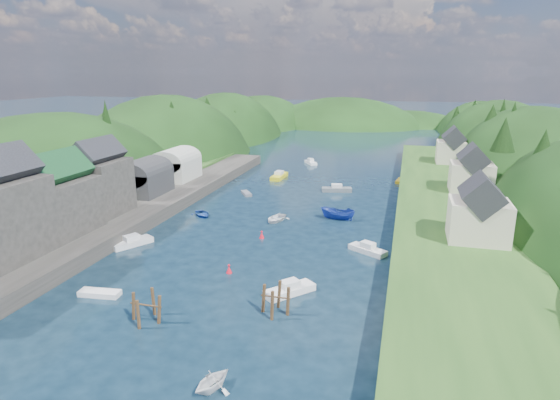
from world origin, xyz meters
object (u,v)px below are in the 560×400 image
(piling_cluster_far, at_px, (276,302))
(channel_buoy_far, at_px, (262,235))
(piling_cluster_near, at_px, (146,310))
(channel_buoy_near, at_px, (229,269))

(piling_cluster_far, height_order, channel_buoy_far, piling_cluster_far)
(piling_cluster_far, relative_size, channel_buoy_far, 3.17)
(piling_cluster_near, xyz_separation_m, channel_buoy_far, (3.61, 24.48, -0.64))
(piling_cluster_far, xyz_separation_m, channel_buoy_near, (-7.77, 7.59, -0.69))
(piling_cluster_far, bearing_deg, channel_buoy_far, 111.06)
(channel_buoy_near, xyz_separation_m, channel_buoy_far, (0.12, 12.29, 0.00))
(piling_cluster_near, distance_m, channel_buoy_far, 24.76)
(piling_cluster_near, height_order, piling_cluster_far, piling_cluster_far)
(channel_buoy_far, bearing_deg, channel_buoy_near, -90.55)
(piling_cluster_far, height_order, channel_buoy_near, piling_cluster_far)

